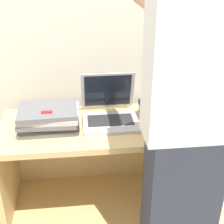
{
  "coord_description": "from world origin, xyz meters",
  "views": [
    {
      "loc": [
        -0.17,
        -1.35,
        1.49
      ],
      "look_at": [
        0.0,
        0.19,
        0.71
      ],
      "focal_mm": 50.0,
      "sensor_mm": 36.0,
      "label": 1
    }
  ],
  "objects": [
    {
      "name": "laptop_stack_left",
      "position": [
        -0.36,
        0.26,
        0.66
      ],
      "size": [
        0.35,
        0.28,
        0.13
      ],
      "color": "slate",
      "rests_on": "cart"
    },
    {
      "name": "wall_back",
      "position": [
        0.0,
        0.63,
        1.2
      ],
      "size": [
        8.0,
        0.05,
        2.4
      ],
      "color": "beige",
      "rests_on": "ground_plane"
    },
    {
      "name": "laptop_stack_right",
      "position": [
        0.36,
        0.27,
        0.65
      ],
      "size": [
        0.34,
        0.28,
        0.1
      ],
      "color": "#B7B7BC",
      "rests_on": "cart"
    },
    {
      "name": "inventory_tag",
      "position": [
        -0.36,
        0.2,
        0.73
      ],
      "size": [
        0.06,
        0.02,
        0.01
      ],
      "color": "red",
      "rests_on": "laptop_stack_left"
    },
    {
      "name": "person",
      "position": [
        0.29,
        -0.21,
        0.82
      ],
      "size": [
        0.4,
        0.53,
        1.63
      ],
      "color": "#2D3342",
      "rests_on": "ground_plane"
    },
    {
      "name": "cart",
      "position": [
        0.0,
        0.33,
        0.3
      ],
      "size": [
        1.32,
        0.53,
        0.59
      ],
      "color": "tan",
      "rests_on": "ground_plane"
    },
    {
      "name": "laptop_open",
      "position": [
        0.0,
        0.32,
        0.65
      ],
      "size": [
        0.33,
        0.34,
        0.27
      ],
      "color": "#B7B7BC",
      "rests_on": "cart"
    }
  ]
}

